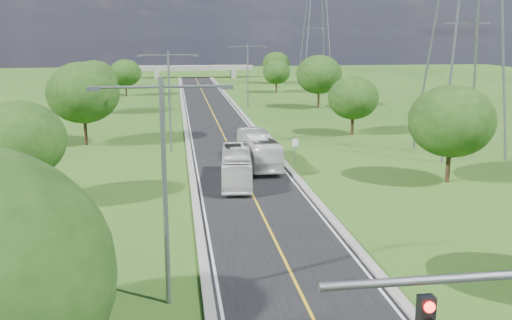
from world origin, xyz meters
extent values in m
plane|color=#244E16|center=(0.00, 60.00, 0.00)|extent=(260.00, 260.00, 0.00)
cube|color=black|center=(0.00, 66.00, 0.03)|extent=(8.00, 150.00, 0.06)
cube|color=gray|center=(-4.25, 66.00, 0.11)|extent=(0.50, 150.00, 0.22)
cube|color=gray|center=(4.25, 66.00, 0.11)|extent=(0.50, 150.00, 0.22)
cylinder|color=slate|center=(1.60, -1.00, 6.60)|extent=(8.40, 0.20, 0.20)
cube|color=black|center=(-0.20, -1.00, 5.70)|extent=(0.35, 0.28, 1.05)
cylinder|color=#FF140C|center=(-0.20, -1.16, 6.05)|extent=(0.24, 0.06, 0.24)
cylinder|color=slate|center=(5.20, 38.00, 1.20)|extent=(0.08, 0.08, 2.40)
cube|color=white|center=(5.20, 37.97, 2.00)|extent=(0.55, 0.04, 0.70)
cube|color=gray|center=(-10.00, 140.00, 1.00)|extent=(1.20, 3.00, 2.00)
cube|color=gray|center=(10.00, 140.00, 1.00)|extent=(1.20, 3.00, 2.00)
cube|color=gray|center=(0.00, 140.00, 2.60)|extent=(30.00, 3.00, 1.20)
cylinder|color=slate|center=(-6.00, 12.00, 5.00)|extent=(0.22, 0.22, 10.00)
cylinder|color=slate|center=(-7.40, 12.00, 9.60)|extent=(2.80, 0.12, 0.12)
cylinder|color=slate|center=(-4.60, 12.00, 9.60)|extent=(2.80, 0.12, 0.12)
cube|color=slate|center=(-8.70, 12.00, 9.55)|extent=(0.50, 0.25, 0.18)
cube|color=slate|center=(-3.30, 12.00, 9.55)|extent=(0.50, 0.25, 0.18)
cylinder|color=slate|center=(-6.00, 45.00, 5.00)|extent=(0.22, 0.22, 10.00)
cylinder|color=slate|center=(-7.40, 45.00, 9.60)|extent=(2.80, 0.12, 0.12)
cylinder|color=slate|center=(-4.60, 45.00, 9.60)|extent=(2.80, 0.12, 0.12)
cube|color=slate|center=(-8.70, 45.00, 9.55)|extent=(0.50, 0.25, 0.18)
cube|color=slate|center=(-3.30, 45.00, 9.55)|extent=(0.50, 0.25, 0.18)
cylinder|color=slate|center=(6.00, 78.00, 5.00)|extent=(0.22, 0.22, 10.00)
cylinder|color=slate|center=(4.60, 78.00, 9.60)|extent=(2.80, 0.12, 0.12)
cylinder|color=slate|center=(7.40, 78.00, 9.60)|extent=(2.80, 0.12, 0.12)
cube|color=slate|center=(3.30, 78.00, 9.55)|extent=(0.50, 0.25, 0.18)
cube|color=slate|center=(8.70, 78.00, 9.55)|extent=(0.50, 0.25, 0.18)
cylinder|color=black|center=(-16.00, 28.00, 1.35)|extent=(0.36, 0.36, 2.70)
ellipsoid|color=#1B3D10|center=(-16.00, 28.00, 4.65)|extent=(6.30, 6.30, 5.36)
cylinder|color=black|center=(-15.00, 50.00, 1.62)|extent=(0.36, 0.36, 3.24)
ellipsoid|color=#1B3D10|center=(-15.00, 50.00, 5.58)|extent=(7.56, 7.56, 6.43)
cylinder|color=black|center=(-17.00, 74.00, 1.44)|extent=(0.36, 0.36, 2.88)
ellipsoid|color=#1B3D10|center=(-17.00, 74.00, 4.96)|extent=(6.72, 6.72, 5.71)
cylinder|color=black|center=(-14.50, 98.00, 1.26)|extent=(0.36, 0.36, 2.52)
ellipsoid|color=#1B3D10|center=(-14.50, 98.00, 4.34)|extent=(5.88, 5.88, 5.00)
cylinder|color=black|center=(16.00, 30.00, 1.44)|extent=(0.36, 0.36, 2.88)
ellipsoid|color=#1B3D10|center=(16.00, 30.00, 4.96)|extent=(6.72, 6.72, 5.71)
cylinder|color=black|center=(15.00, 52.00, 1.26)|extent=(0.36, 0.36, 2.52)
ellipsoid|color=#1B3D10|center=(15.00, 52.00, 4.34)|extent=(5.88, 5.88, 5.00)
cylinder|color=black|center=(17.00, 76.00, 1.53)|extent=(0.36, 0.36, 3.06)
ellipsoid|color=#1B3D10|center=(17.00, 76.00, 5.27)|extent=(7.14, 7.14, 6.07)
cylinder|color=black|center=(14.50, 100.00, 1.17)|extent=(0.36, 0.36, 2.34)
ellipsoid|color=#1B3D10|center=(14.50, 100.00, 4.03)|extent=(5.46, 5.46, 4.64)
cylinder|color=black|center=(18.00, 120.00, 1.35)|extent=(0.36, 0.36, 2.70)
ellipsoid|color=#1B3D10|center=(18.00, 120.00, 4.65)|extent=(6.30, 6.30, 5.36)
imported|color=white|center=(1.80, 37.82, 1.50)|extent=(2.79, 10.43, 2.88)
imported|color=silver|center=(-0.80, 32.09, 1.38)|extent=(3.13, 9.65, 2.64)
camera|label=1|loc=(-5.44, -11.70, 11.79)|focal=40.00mm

